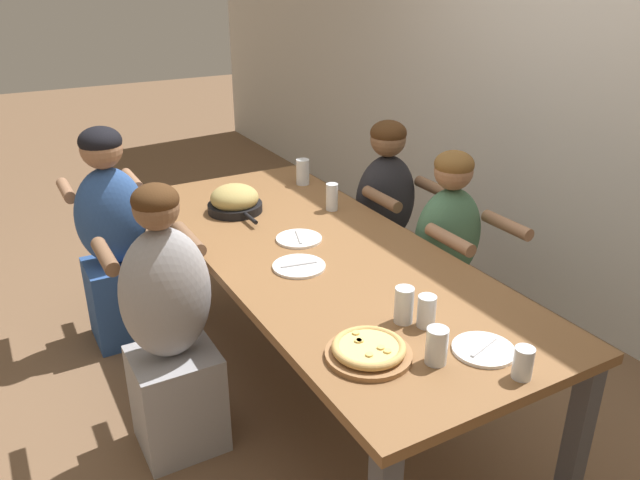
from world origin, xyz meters
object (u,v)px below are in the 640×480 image
drinking_glass_b (332,197)px  diner_far_midleft (384,230)px  empty_plate_c (299,266)px  diner_far_center (445,270)px  drinking_glass_f (436,348)px  drinking_glass_e (426,312)px  diner_near_center (171,337)px  empty_plate_a (483,349)px  pizza_board_main (369,350)px  empty_plate_b (299,239)px  skillet_bowl (235,201)px  diner_near_left (115,245)px  drinking_glass_a (303,174)px  drinking_glass_d (523,365)px  drinking_glass_c (404,305)px

drinking_glass_b → diner_far_midleft: 0.51m
empty_plate_c → diner_far_center: (-0.06, 0.85, -0.26)m
drinking_glass_b → drinking_glass_f: (1.30, -0.38, -0.02)m
drinking_glass_e → diner_near_center: (-0.72, -0.71, -0.28)m
empty_plate_a → diner_far_midleft: diner_far_midleft is taller
pizza_board_main → drinking_glass_b: drinking_glass_b is taller
empty_plate_b → diner_far_midleft: bearing=115.6°
skillet_bowl → diner_near_left: bearing=-122.9°
drinking_glass_a → drinking_glass_d: size_ratio=1.39×
drinking_glass_a → drinking_glass_f: 1.79m
empty_plate_c → diner_far_midleft: bearing=125.0°
drinking_glass_d → empty_plate_a: bearing=-178.9°
empty_plate_c → drinking_glass_a: drinking_glass_a is taller
empty_plate_a → drinking_glass_a: (-1.76, 0.27, 0.06)m
drinking_glass_d → diner_far_midleft: size_ratio=0.09×
skillet_bowl → empty_plate_b: 0.49m
pizza_board_main → diner_near_left: (-1.75, -0.43, -0.23)m
drinking_glass_b → diner_far_center: bearing=42.2°
empty_plate_b → diner_near_left: size_ratio=0.18×
drinking_glass_b → diner_near_left: 1.17m
drinking_glass_f → diner_far_midleft: 1.63m
pizza_board_main → drinking_glass_d: (0.32, 0.35, 0.02)m
pizza_board_main → drinking_glass_a: (-1.61, 0.61, 0.04)m
empty_plate_a → diner_far_center: (-0.89, 0.61, -0.26)m
drinking_glass_d → drinking_glass_e: drinking_glass_e is taller
empty_plate_a → empty_plate_c: same height
drinking_glass_f → diner_near_center: bearing=-146.3°
drinking_glass_e → diner_far_center: bearing=135.1°
drinking_glass_d → drinking_glass_a: bearing=172.2°
empty_plate_b → drinking_glass_c: size_ratio=1.58×
skillet_bowl → empty_plate_a: size_ratio=1.95×
skillet_bowl → drinking_glass_e: (1.33, 0.16, -0.00)m
diner_near_center → diner_far_midleft: (-0.49, 1.39, -0.01)m
diner_far_midleft → empty_plate_b: bearing=25.6°
empty_plate_b → diner_near_center: (0.15, -0.66, -0.23)m
empty_plate_b → diner_near_center: size_ratio=0.18×
drinking_glass_c → drinking_glass_f: bearing=-12.7°
drinking_glass_e → diner_near_left: 1.85m
empty_plate_b → drinking_glass_c: (0.80, -0.00, 0.06)m
diner_far_midleft → skillet_bowl: bearing=-8.6°
empty_plate_a → diner_far_center: bearing=145.7°
diner_near_center → diner_far_center: bearing=-1.6°
pizza_board_main → empty_plate_c: size_ratio=1.28×
diner_near_left → diner_far_center: (1.01, 1.39, -0.04)m
drinking_glass_b → drinking_glass_d: size_ratio=1.34×
drinking_glass_d → drinking_glass_f: 0.26m
diner_near_left → drinking_glass_c: bearing=-68.0°
diner_far_center → empty_plate_c: bearing=4.2°
empty_plate_a → empty_plate_b: 1.08m
empty_plate_c → diner_far_midleft: diner_far_midleft is taller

